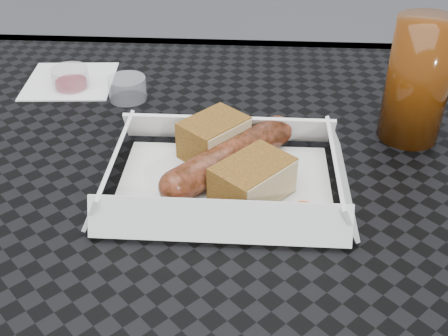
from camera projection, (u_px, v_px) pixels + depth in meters
The scene contains 10 objects.
patio_table at pixel (155, 234), 0.64m from camera, with size 0.80×0.80×0.74m.
food_tray at pixel (225, 185), 0.59m from camera, with size 0.22×0.15×0.00m, color white.
bratwurst at pixel (230, 157), 0.59m from camera, with size 0.14×0.15×0.03m.
bread_near at pixel (214, 137), 0.62m from camera, with size 0.07×0.05×0.04m, color brown.
bread_far at pixel (252, 180), 0.56m from camera, with size 0.08×0.05×0.04m, color brown.
veg_garnish at pixel (296, 218), 0.54m from camera, with size 0.03×0.03×0.00m.
napkin at pixel (70, 81), 0.79m from camera, with size 0.12×0.12×0.00m, color white.
condiment_cup_sauce at pixel (70, 79), 0.77m from camera, with size 0.05×0.05×0.03m, color maroon.
condiment_cup_empty at pixel (127, 88), 0.74m from camera, with size 0.05×0.05×0.03m, color silver.
drink_glass at pixel (418, 81), 0.63m from camera, with size 0.07×0.07×0.14m, color #4C2206.
Camera 1 is at (0.11, -0.48, 1.09)m, focal length 45.00 mm.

